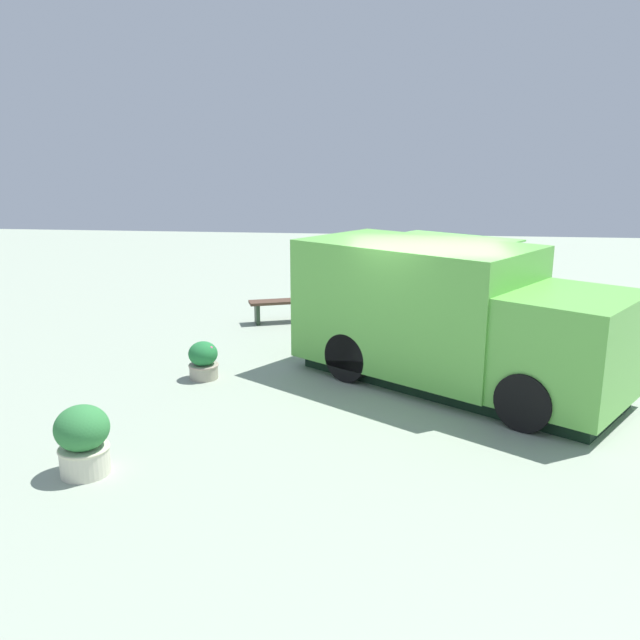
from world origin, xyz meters
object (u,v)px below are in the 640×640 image
person_customer (370,305)px  planter_flowering_far (83,439)px  planter_flowering_near (203,360)px  food_truck (449,319)px  plaza_bench (286,305)px

person_customer → planter_flowering_far: person_customer is taller
person_customer → planter_flowering_near: bearing=-121.1°
food_truck → plaza_bench: food_truck is taller
food_truck → planter_flowering_far: size_ratio=6.55×
planter_flowering_far → plaza_bench: size_ratio=0.51×
person_customer → plaza_bench: (-1.84, -0.37, 0.03)m
food_truck → person_customer: size_ratio=6.16×
planter_flowering_near → plaza_bench: (0.72, 3.89, 0.06)m
person_customer → planter_flowering_near: person_customer is taller
food_truck → planter_flowering_near: size_ratio=8.68×
person_customer → plaza_bench: size_ratio=0.54×
person_customer → planter_flowering_near: size_ratio=1.41×
planter_flowering_far → plaza_bench: (1.13, 7.32, -0.06)m
food_truck → plaza_bench: (-3.27, 3.64, -0.70)m
planter_flowering_far → plaza_bench: 7.40m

